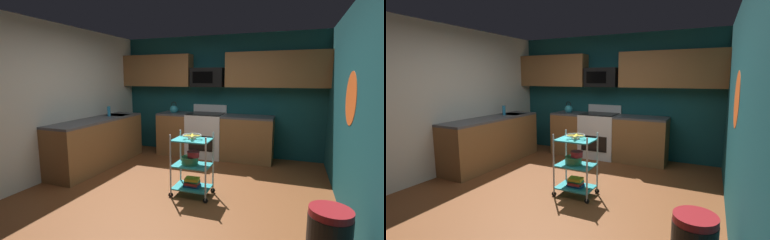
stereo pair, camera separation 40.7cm
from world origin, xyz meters
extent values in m
cube|color=brown|center=(0.00, 0.00, -0.02)|extent=(4.40, 4.80, 0.04)
cube|color=#14474C|center=(0.00, 2.43, 1.30)|extent=(4.52, 0.06, 2.60)
cube|color=silver|center=(-2.23, 0.00, 1.30)|extent=(0.06, 4.80, 2.60)
cube|color=#14474C|center=(2.23, 0.00, 1.30)|extent=(0.06, 4.80, 2.60)
cylinder|color=#E5591E|center=(2.20, 0.18, 1.45)|extent=(0.00, 0.64, 0.64)
cube|color=brown|center=(0.00, 2.10, 0.44)|extent=(2.46, 0.60, 0.88)
cube|color=#4C4C51|center=(0.00, 2.10, 0.90)|extent=(2.46, 0.60, 0.04)
cube|color=brown|center=(-1.90, 0.73, 0.44)|extent=(0.60, 2.14, 0.88)
cube|color=#4C4C51|center=(-1.90, 0.73, 0.90)|extent=(0.60, 2.14, 0.04)
cube|color=#B7BABC|center=(-1.90, 1.35, 0.84)|extent=(0.44, 0.36, 0.16)
cube|color=white|center=(-0.17, 2.10, 0.46)|extent=(0.76, 0.64, 0.92)
cube|color=black|center=(-0.17, 1.78, 0.35)|extent=(0.56, 0.01, 0.32)
cube|color=white|center=(-0.17, 2.39, 1.01)|extent=(0.76, 0.06, 0.18)
cube|color=black|center=(-0.17, 2.10, 0.93)|extent=(0.72, 0.60, 0.02)
cube|color=brown|center=(-1.39, 2.23, 1.85)|extent=(1.63, 0.33, 0.70)
cube|color=brown|center=(1.21, 2.23, 1.85)|extent=(1.97, 0.33, 0.70)
cube|color=black|center=(-0.17, 2.21, 1.70)|extent=(0.70, 0.38, 0.40)
cube|color=black|center=(-0.23, 2.02, 1.70)|extent=(0.44, 0.01, 0.24)
cylinder|color=silver|center=(0.00, -0.10, 0.47)|extent=(0.02, 0.02, 0.88)
cylinder|color=black|center=(0.00, -0.10, 0.04)|extent=(0.07, 0.02, 0.07)
cylinder|color=silver|center=(0.52, -0.10, 0.47)|extent=(0.02, 0.02, 0.88)
cylinder|color=black|center=(0.52, -0.10, 0.04)|extent=(0.07, 0.02, 0.07)
cylinder|color=silver|center=(0.00, 0.27, 0.47)|extent=(0.02, 0.02, 0.88)
cylinder|color=black|center=(0.00, 0.27, 0.04)|extent=(0.07, 0.02, 0.07)
cylinder|color=silver|center=(0.52, 0.27, 0.47)|extent=(0.02, 0.02, 0.88)
cylinder|color=black|center=(0.52, 0.27, 0.04)|extent=(0.07, 0.02, 0.07)
cube|color=teal|center=(0.26, 0.09, 0.12)|extent=(0.53, 0.37, 0.02)
cube|color=teal|center=(0.26, 0.09, 0.45)|extent=(0.53, 0.37, 0.02)
cube|color=teal|center=(0.26, 0.09, 0.82)|extent=(0.53, 0.37, 0.02)
torus|color=silver|center=(0.26, 0.09, 0.89)|extent=(0.27, 0.27, 0.01)
cylinder|color=silver|center=(0.26, 0.09, 0.84)|extent=(0.12, 0.12, 0.02)
ellipsoid|color=yellow|center=(0.30, 0.10, 0.87)|extent=(0.17, 0.09, 0.04)
ellipsoid|color=yellow|center=(0.24, 0.13, 0.87)|extent=(0.09, 0.17, 0.04)
ellipsoid|color=yellow|center=(0.21, 0.07, 0.87)|extent=(0.17, 0.09, 0.04)
ellipsoid|color=yellow|center=(0.27, 0.04, 0.87)|extent=(0.09, 0.17, 0.04)
cylinder|color=#387F4C|center=(0.22, 0.09, 0.51)|extent=(0.24, 0.24, 0.11)
torus|color=#387F4C|center=(0.22, 0.09, 0.57)|extent=(0.25, 0.25, 0.01)
cylinder|color=maroon|center=(0.27, 0.09, 0.61)|extent=(0.17, 0.17, 0.08)
torus|color=maroon|center=(0.27, 0.09, 0.65)|extent=(0.18, 0.18, 0.01)
cube|color=#1E4C8C|center=(0.26, 0.09, 0.14)|extent=(0.24, 0.15, 0.03)
cube|color=#B22626|center=(0.26, 0.09, 0.18)|extent=(0.19, 0.17, 0.04)
cube|color=#26723F|center=(0.26, 0.09, 0.21)|extent=(0.21, 0.15, 0.02)
cube|color=gold|center=(0.26, 0.09, 0.24)|extent=(0.21, 0.17, 0.04)
sphere|color=teal|center=(-0.93, 2.10, 0.99)|extent=(0.18, 0.18, 0.18)
sphere|color=black|center=(-0.93, 2.10, 1.08)|extent=(0.03, 0.03, 0.03)
cone|color=teal|center=(-0.85, 2.10, 1.01)|extent=(0.09, 0.04, 0.06)
torus|color=black|center=(-0.93, 2.10, 1.10)|extent=(0.12, 0.01, 0.12)
cylinder|color=#2D8CBF|center=(-1.93, 1.12, 1.02)|extent=(0.06, 0.06, 0.20)
cylinder|color=maroon|center=(1.90, -1.17, 0.63)|extent=(0.33, 0.33, 0.06)
camera|label=1|loc=(1.58, -3.46, 1.69)|focal=25.63mm
camera|label=2|loc=(1.95, -3.30, 1.69)|focal=25.63mm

